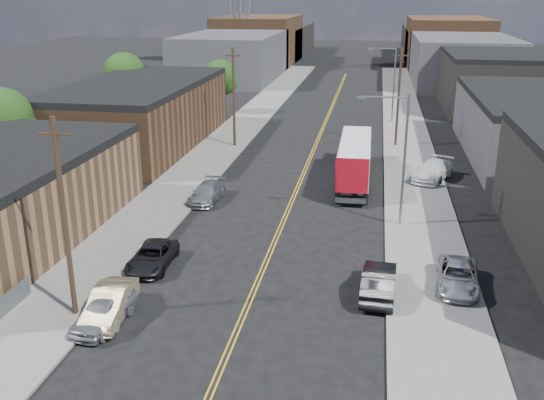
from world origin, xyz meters
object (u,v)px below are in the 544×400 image
at_px(car_left_a, 103,312).
at_px(car_right_lot_b, 433,171).
at_px(car_right_lot_a, 458,276).
at_px(car_right_oncoming, 379,281).
at_px(car_right_lot_c, 433,171).
at_px(semi_truck, 355,155).
at_px(car_left_b, 110,303).
at_px(car_left_c, 152,257).
at_px(car_left_d, 207,193).

xyz_separation_m(car_left_a, car_right_lot_b, (17.40, 26.62, 0.22)).
bearing_deg(car_right_lot_a, car_left_a, -153.16).
xyz_separation_m(car_right_oncoming, car_right_lot_c, (4.40, 21.52, 0.01)).
xyz_separation_m(semi_truck, car_left_b, (-10.90, -25.24, -1.36)).
bearing_deg(car_right_oncoming, car_left_a, 25.09).
bearing_deg(car_left_c, car_left_b, -92.14).
bearing_deg(car_left_d, car_left_b, -86.97).
bearing_deg(car_left_c, car_right_lot_a, -2.14).
bearing_deg(car_right_lot_a, car_left_b, -155.35).
relative_size(car_left_d, car_right_oncoming, 0.97).
height_order(semi_truck, car_left_a, semi_truck).
bearing_deg(car_right_lot_a, car_left_d, 151.16).
distance_m(car_left_b, car_left_d, 17.70).
relative_size(car_right_lot_a, car_right_lot_b, 0.87).
distance_m(car_left_d, car_right_lot_a, 20.84).
xyz_separation_m(car_left_d, car_right_lot_c, (17.40, 8.37, 0.13)).
bearing_deg(car_left_a, car_right_lot_a, 27.55).
distance_m(car_left_d, car_right_lot_c, 19.31).
xyz_separation_m(car_left_a, car_left_b, (0.00, 0.74, 0.05)).
bearing_deg(car_left_a, car_right_lot_b, 63.28).
xyz_separation_m(car_left_b, car_right_oncoming, (13.00, 4.56, 0.04)).
bearing_deg(semi_truck, car_left_d, -145.89).
bearing_deg(car_left_b, car_left_c, 84.86).
bearing_deg(semi_truck, car_left_b, -113.92).
relative_size(car_left_b, car_left_d, 0.99).
bearing_deg(car_right_lot_a, semi_truck, 113.65).
bearing_deg(car_right_lot_c, car_right_oncoming, -97.55).
bearing_deg(car_right_oncoming, car_right_lot_a, -159.54).
bearing_deg(semi_truck, car_right_lot_b, 4.97).
distance_m(car_left_a, car_left_d, 18.45).
distance_m(semi_truck, car_left_a, 28.22).
bearing_deg(car_right_lot_c, car_right_lot_b, -85.99).
height_order(car_left_a, car_left_c, car_left_a).
xyz_separation_m(car_left_b, car_right_lot_c, (17.40, 26.08, 0.05)).
xyz_separation_m(car_left_c, car_right_lot_a, (17.16, 0.00, 0.16)).
relative_size(semi_truck, car_right_lot_c, 3.64).
bearing_deg(car_right_oncoming, semi_truck, -81.30).
bearing_deg(car_left_c, car_left_d, 87.86).
bearing_deg(semi_truck, car_right_lot_c, 6.73).
distance_m(car_left_c, car_right_lot_b, 26.51).
height_order(semi_truck, car_right_lot_c, semi_truck).
height_order(car_left_c, car_right_lot_b, car_right_lot_b).
relative_size(car_left_c, car_right_lot_b, 0.86).
xyz_separation_m(car_left_a, car_left_d, (0.00, 18.45, -0.03)).
height_order(car_left_b, car_right_oncoming, car_right_oncoming).
xyz_separation_m(car_right_lot_a, car_right_lot_b, (0.24, 20.00, 0.13)).
relative_size(semi_truck, car_left_c, 3.07).
height_order(car_left_d, car_right_oncoming, car_right_oncoming).
height_order(car_left_a, car_right_lot_c, car_right_lot_c).
relative_size(semi_truck, car_right_oncoming, 2.92).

